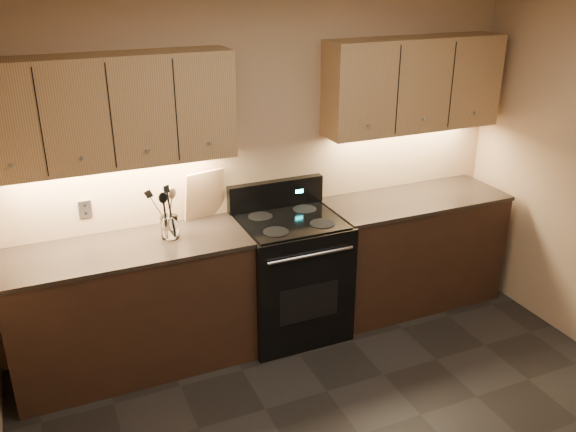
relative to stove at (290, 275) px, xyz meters
name	(u,v)px	position (x,y,z in m)	size (l,w,h in m)	color
wall_back	(264,160)	(-0.08, 0.32, 0.82)	(4.00, 0.04, 2.60)	tan
counter_left	(133,308)	(-1.18, 0.02, -0.01)	(1.62, 0.62, 0.93)	black
counter_right	(411,250)	(1.10, 0.02, -0.01)	(1.46, 0.62, 0.93)	black
stove	(290,275)	(0.00, 0.00, 0.00)	(0.76, 0.68, 1.14)	black
upper_cab_left	(107,112)	(-1.18, 0.17, 1.32)	(1.60, 0.30, 0.70)	tan
upper_cab_right	(414,84)	(1.10, 0.17, 1.32)	(1.44, 0.30, 0.70)	tan
outlet_plate	(85,209)	(-1.38, 0.31, 0.64)	(0.09, 0.01, 0.12)	#B2B5BA
utensil_crock	(170,228)	(-0.87, 0.05, 0.52)	(0.16, 0.16, 0.15)	white
cutting_board	(204,195)	(-0.56, 0.27, 0.64)	(0.30, 0.02, 0.38)	tan
wooden_spoon	(165,214)	(-0.90, 0.03, 0.63)	(0.06, 0.06, 0.34)	tan
black_spoon	(166,210)	(-0.89, 0.07, 0.64)	(0.06, 0.06, 0.35)	black
black_turner	(172,210)	(-0.85, 0.03, 0.65)	(0.08, 0.08, 0.37)	black
steel_spatula	(171,208)	(-0.85, 0.06, 0.66)	(0.08, 0.08, 0.38)	silver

